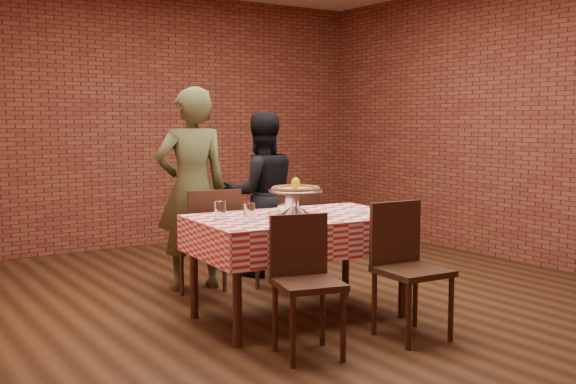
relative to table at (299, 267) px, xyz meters
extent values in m
plane|color=black|center=(0.26, 0.41, -0.38)|extent=(6.00, 6.00, 0.00)
plane|color=maroon|center=(0.26, 3.41, 1.08)|extent=(5.50, 0.00, 5.50)
cube|color=#442618|center=(0.00, 0.00, 0.00)|extent=(1.56, 1.00, 0.75)
cylinder|color=beige|center=(-0.01, 0.02, 0.57)|extent=(0.41, 0.41, 0.03)
ellipsoid|color=#FFEE10|center=(-0.01, 0.02, 0.62)|extent=(0.07, 0.07, 0.08)
cylinder|color=white|center=(-0.45, -0.07, 0.45)|extent=(0.09, 0.09, 0.13)
cylinder|color=white|center=(-0.57, 0.12, 0.45)|extent=(0.09, 0.09, 0.13)
cylinder|color=white|center=(0.47, -0.11, 0.39)|extent=(0.16, 0.16, 0.01)
cube|color=white|center=(0.52, -0.18, 0.39)|extent=(0.06, 0.06, 0.00)
cube|color=white|center=(0.65, -0.19, 0.39)|extent=(0.05, 0.04, 0.00)
cube|color=silver|center=(0.09, 0.30, 0.46)|extent=(0.12, 0.11, 0.15)
imported|color=#484D2A|center=(-0.26, 1.22, 0.49)|extent=(0.68, 0.50, 1.72)
imported|color=black|center=(0.51, 1.36, 0.38)|extent=(0.85, 0.74, 1.52)
camera|label=1|loc=(-2.77, -4.04, 1.07)|focal=42.62mm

